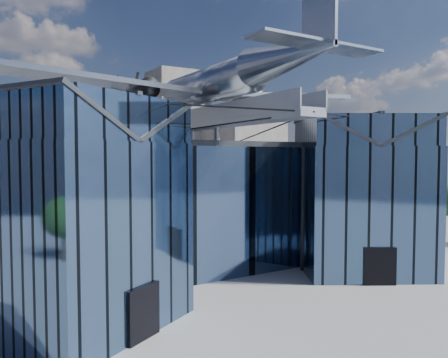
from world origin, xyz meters
TOP-DOWN VIEW (x-y plane):
  - ground_plane at (0.00, 0.00)m, footprint 120.00×120.00m
  - museum at (0.00, 5.82)m, footprint 32.88×24.50m
  - bg_towers at (1.45, 50.49)m, footprint 77.00×24.50m
  - tree_side_e at (30.33, 4.50)m, footprint 4.91×4.91m

SIDE VIEW (x-z plane):
  - ground_plane at x=0.00m, z-range 0.00..0.00m
  - tree_side_e at x=30.33m, z-range 1.04..6.93m
  - museum at x=0.00m, z-range -3.26..14.34m
  - bg_towers at x=1.45m, z-range -2.99..23.01m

